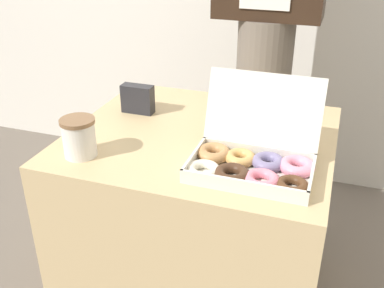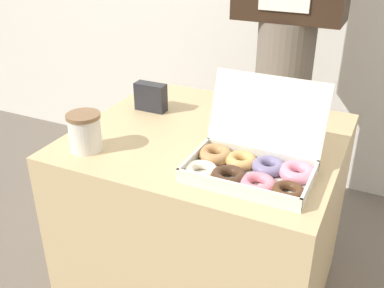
{
  "view_description": "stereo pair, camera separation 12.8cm",
  "coord_description": "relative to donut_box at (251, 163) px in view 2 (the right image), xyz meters",
  "views": [
    {
      "loc": [
        0.41,
        -1.29,
        1.36
      ],
      "look_at": [
        0.04,
        -0.22,
        0.78
      ],
      "focal_mm": 42.0,
      "sensor_mm": 36.0,
      "label": 1
    },
    {
      "loc": [
        0.53,
        -1.25,
        1.36
      ],
      "look_at": [
        0.04,
        -0.22,
        0.78
      ],
      "focal_mm": 42.0,
      "sensor_mm": 36.0,
      "label": 2
    }
  ],
  "objects": [
    {
      "name": "person_customer",
      "position": [
        -0.11,
        0.73,
        0.24
      ],
      "size": [
        0.43,
        0.23,
        1.82
      ],
      "color": "#665B51",
      "rests_on": "ground_plane"
    },
    {
      "name": "coffee_cup",
      "position": [
        -0.51,
        -0.08,
        0.03
      ],
      "size": [
        0.1,
        0.1,
        0.12
      ],
      "color": "silver",
      "rests_on": "table"
    },
    {
      "name": "napkin_holder",
      "position": [
        -0.49,
        0.29,
        0.02
      ],
      "size": [
        0.12,
        0.05,
        0.1
      ],
      "color": "#232328",
      "rests_on": "table"
    },
    {
      "name": "table",
      "position": [
        -0.21,
        0.19,
        -0.39
      ],
      "size": [
        0.87,
        0.77,
        0.7
      ],
      "color": "tan",
      "rests_on": "ground_plane"
    },
    {
      "name": "donut_box",
      "position": [
        0.0,
        0.0,
        0.0
      ],
      "size": [
        0.39,
        0.3,
        0.25
      ],
      "color": "silver",
      "rests_on": "table"
    }
  ]
}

